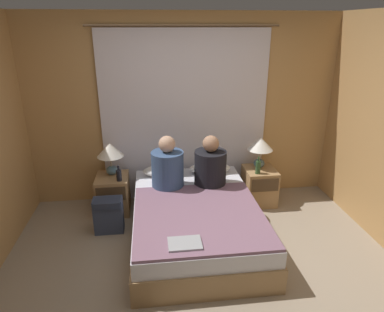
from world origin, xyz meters
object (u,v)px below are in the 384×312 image
at_px(nightstand_right, 259,186).
at_px(beer_bottle_on_left_stand, 119,175).
at_px(pillow_left, 164,170).
at_px(backpack_on_floor, 108,213).
at_px(lamp_left, 110,152).
at_px(beer_bottle_on_right_stand, 258,167).
at_px(laptop_on_bed, 185,243).
at_px(pillow_right, 210,168).
at_px(nightstand_left, 113,194).
at_px(lamp_right, 260,146).
at_px(person_left_in_bed, 168,167).
at_px(bed, 195,220).
at_px(person_right_in_bed, 210,166).

relative_size(nightstand_right, beer_bottle_on_left_stand, 2.45).
bearing_deg(pillow_left, backpack_on_floor, -140.58).
relative_size(lamp_left, beer_bottle_on_right_stand, 1.88).
bearing_deg(laptop_on_bed, pillow_right, 72.49).
bearing_deg(beer_bottle_on_left_stand, pillow_left, 20.32).
bearing_deg(beer_bottle_on_left_stand, pillow_right, 10.11).
distance_m(nightstand_left, nightstand_right, 1.98).
xyz_separation_m(nightstand_left, lamp_right, (1.98, 0.08, 0.56)).
bearing_deg(person_left_in_bed, laptop_on_bed, -86.42).
bearing_deg(backpack_on_floor, bed, -14.06).
relative_size(lamp_left, pillow_right, 0.78).
relative_size(pillow_right, beer_bottle_on_right_stand, 2.41).
distance_m(lamp_left, lamp_right, 1.98).
height_order(pillow_left, beer_bottle_on_right_stand, beer_bottle_on_right_stand).
xyz_separation_m(pillow_left, beer_bottle_on_left_stand, (-0.58, -0.21, 0.06)).
relative_size(pillow_left, laptop_on_bed, 1.83).
xyz_separation_m(lamp_right, backpack_on_floor, (-2.00, -0.57, -0.57)).
height_order(nightstand_left, pillow_right, pillow_right).
distance_m(nightstand_left, person_right_in_bed, 1.35).
xyz_separation_m(pillow_left, person_right_in_bed, (0.55, -0.38, 0.20)).
xyz_separation_m(person_left_in_bed, beer_bottle_on_left_stand, (-0.60, 0.17, -0.14)).
xyz_separation_m(person_right_in_bed, backpack_on_floor, (-1.25, -0.19, -0.47)).
distance_m(nightstand_left, lamp_left, 0.56).
xyz_separation_m(person_left_in_bed, laptop_on_bed, (0.08, -1.24, -0.23)).
bearing_deg(nightstand_right, lamp_right, 90.00).
height_order(nightstand_right, beer_bottle_on_left_stand, beer_bottle_on_left_stand).
height_order(nightstand_right, beer_bottle_on_right_stand, beer_bottle_on_right_stand).
relative_size(pillow_left, beer_bottle_on_left_stand, 2.74).
relative_size(bed, beer_bottle_on_left_stand, 10.09).
relative_size(nightstand_right, backpack_on_floor, 1.15).
xyz_separation_m(nightstand_right, pillow_right, (-0.68, 0.09, 0.26)).
height_order(nightstand_right, person_right_in_bed, person_right_in_bed).
relative_size(nightstand_left, pillow_left, 0.90).
height_order(pillow_left, person_right_in_bed, person_right_in_bed).
bearing_deg(bed, pillow_left, 110.60).
bearing_deg(person_right_in_bed, pillow_right, 80.29).
relative_size(bed, nightstand_right, 4.11).
relative_size(pillow_right, laptop_on_bed, 1.83).
xyz_separation_m(person_right_in_bed, laptop_on_bed, (-0.45, -1.24, -0.22)).
height_order(bed, pillow_left, pillow_left).
height_order(bed, beer_bottle_on_left_stand, beer_bottle_on_left_stand).
height_order(nightstand_right, person_left_in_bed, person_left_in_bed).
height_order(person_left_in_bed, beer_bottle_on_left_stand, person_left_in_bed).
xyz_separation_m(nightstand_right, lamp_left, (-1.98, 0.08, 0.56)).
xyz_separation_m(nightstand_left, pillow_left, (0.68, 0.09, 0.26)).
relative_size(nightstand_right, person_left_in_bed, 0.75).
height_order(laptop_on_bed, backpack_on_floor, laptop_on_bed).
bearing_deg(nightstand_left, pillow_right, 3.78).
bearing_deg(beer_bottle_on_left_stand, backpack_on_floor, -108.55).
xyz_separation_m(lamp_left, pillow_right, (1.30, 0.01, -0.30)).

